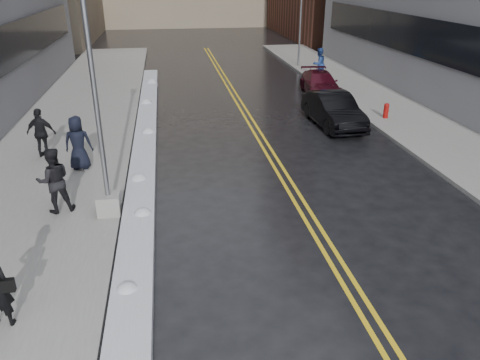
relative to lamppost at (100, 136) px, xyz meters
name	(u,v)px	position (x,y,z in m)	size (l,w,h in m)	color
ground	(230,244)	(3.30, -2.00, -2.53)	(160.00, 160.00, 0.00)	black
sidewalk_west	(71,134)	(-2.45, 8.00, -2.46)	(5.50, 50.00, 0.15)	gray
sidewalk_east	(404,118)	(13.30, 8.00, -2.46)	(4.00, 50.00, 0.15)	gray
lane_line_left	(251,127)	(5.65, 8.00, -2.53)	(0.12, 50.00, 0.01)	gold
lane_line_right	(257,127)	(5.95, 8.00, -2.53)	(0.12, 50.00, 0.01)	gold
snow_ridge	(145,143)	(0.85, 6.00, -2.36)	(0.90, 30.00, 0.34)	silver
lamppost	(100,136)	(0.00, 0.00, 0.00)	(0.65, 0.65, 7.62)	gray
fire_hydrant	(386,110)	(12.30, 8.00, -1.98)	(0.26, 0.26, 0.73)	maroon
traffic_signal	(300,20)	(11.80, 22.00, 0.87)	(0.16, 0.20, 6.00)	gray
pedestrian_b	(54,180)	(-1.51, 0.38, -1.40)	(0.96, 0.75, 1.97)	black
pedestrian_c	(78,143)	(-1.35, 3.68, -1.41)	(0.95, 0.62, 1.94)	black
pedestrian_d	(41,133)	(-2.90, 5.15, -1.44)	(1.10, 0.46, 1.89)	black
pedestrian_east	(319,64)	(11.78, 17.08, -1.38)	(0.98, 0.76, 2.01)	navy
car_black	(333,110)	(9.48, 7.62, -1.76)	(1.63, 4.67, 1.54)	black
car_maroon	(320,83)	(10.80, 13.66, -1.88)	(1.83, 4.50, 1.31)	#3D0916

